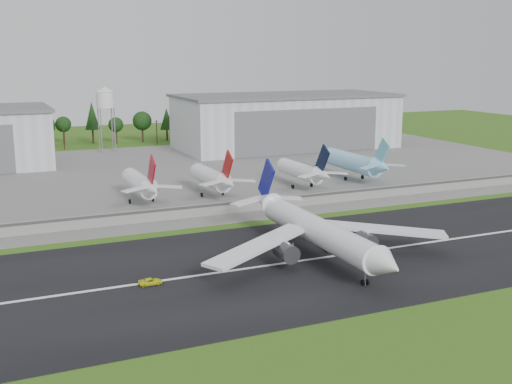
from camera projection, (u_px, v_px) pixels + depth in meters
name	position (u px, v px, depth m)	size (l,w,h in m)	color
ground	(316.00, 277.00, 127.12)	(600.00, 600.00, 0.00)	#305714
runway	(293.00, 262.00, 136.06)	(320.00, 60.00, 0.10)	black
runway_centerline	(293.00, 262.00, 136.04)	(220.00, 1.00, 0.02)	white
apron	(156.00, 175.00, 234.47)	(320.00, 150.00, 0.10)	slate
blast_fence	(219.00, 209.00, 175.94)	(240.00, 0.61, 3.50)	gray
hangar_east	(286.00, 121.00, 301.60)	(102.00, 47.00, 25.20)	silver
water_tower	(105.00, 97.00, 285.52)	(8.40, 8.40, 29.40)	#99999E
utility_poles	(112.00, 147.00, 306.06)	(230.00, 3.00, 12.00)	black
treeline	(106.00, 143.00, 319.48)	(320.00, 16.00, 22.00)	black
main_airliner	(319.00, 237.00, 137.01)	(57.28, 59.07, 18.17)	white
ground_vehicle	(151.00, 282.00, 122.42)	(2.10, 4.56, 1.27)	yellow
parked_jet_red_a	(142.00, 184.00, 188.06)	(7.36, 31.29, 16.50)	white
parked_jet_red_b	(214.00, 178.00, 196.91)	(7.36, 31.29, 16.48)	white
parked_jet_navy	(305.00, 171.00, 209.34)	(7.36, 31.29, 16.36)	white
parked_jet_skyblue	(357.00, 163.00, 222.95)	(7.36, 37.29, 16.99)	#8BCFF0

